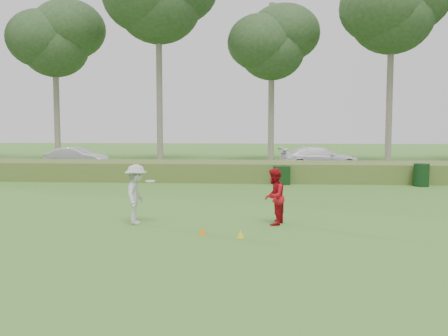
# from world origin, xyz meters

# --- Properties ---
(ground) EXTENTS (120.00, 120.00, 0.00)m
(ground) POSITION_xyz_m (0.00, 0.00, 0.00)
(ground) COLOR #3A7527
(ground) RESTS_ON ground
(reed_strip) EXTENTS (80.00, 3.00, 0.90)m
(reed_strip) POSITION_xyz_m (0.00, 12.00, 0.45)
(reed_strip) COLOR #4C6528
(reed_strip) RESTS_ON ground
(park_road) EXTENTS (80.00, 6.00, 0.06)m
(park_road) POSITION_xyz_m (0.00, 17.00, 0.03)
(park_road) COLOR #2D2D2D
(park_road) RESTS_ON ground
(tree_2) EXTENTS (6.50, 6.50, 12.00)m
(tree_2) POSITION_xyz_m (-14.00, 24.00, 8.97)
(tree_2) COLOR gray
(tree_2) RESTS_ON ground
(tree_4) EXTENTS (6.24, 6.24, 11.50)m
(tree_4) POSITION_xyz_m (2.00, 24.50, 8.59)
(tree_4) COLOR gray
(tree_4) RESTS_ON ground
(tree_5) EXTENTS (7.28, 7.28, 14.00)m
(tree_5) POSITION_xyz_m (10.00, 22.50, 10.47)
(tree_5) COLOR gray
(tree_5) RESTS_ON ground
(player_white) EXTENTS (0.86, 1.09, 1.65)m
(player_white) POSITION_xyz_m (-2.21, 0.91, 0.83)
(player_white) COLOR silver
(player_white) RESTS_ON ground
(player_red) EXTENTS (0.78, 0.89, 1.55)m
(player_red) POSITION_xyz_m (1.59, 1.07, 0.78)
(player_red) COLOR #B20F1A
(player_red) RESTS_ON ground
(cone_orange) EXTENTS (0.19, 0.19, 0.21)m
(cone_orange) POSITION_xyz_m (-0.23, -0.34, 0.10)
(cone_orange) COLOR orange
(cone_orange) RESTS_ON ground
(cone_yellow) EXTENTS (0.19, 0.19, 0.21)m
(cone_yellow) POSITION_xyz_m (0.74, -0.59, 0.10)
(cone_yellow) COLOR yellow
(cone_yellow) RESTS_ON ground
(utility_cabinet) EXTENTS (0.76, 0.58, 0.85)m
(utility_cabinet) POSITION_xyz_m (2.20, 10.25, 0.43)
(utility_cabinet) COLOR black
(utility_cabinet) RESTS_ON ground
(trash_bin) EXTENTS (0.90, 0.90, 1.02)m
(trash_bin) POSITION_xyz_m (8.37, 10.11, 0.51)
(trash_bin) COLOR black
(trash_bin) RESTS_ON ground
(car_mid) EXTENTS (4.06, 2.06, 1.28)m
(car_mid) POSITION_xyz_m (-10.11, 17.52, 0.70)
(car_mid) COLOR silver
(car_mid) RESTS_ON park_road
(car_right) EXTENTS (4.96, 2.48, 1.38)m
(car_right) POSITION_xyz_m (4.73, 17.36, 0.75)
(car_right) COLOR white
(car_right) RESTS_ON park_road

